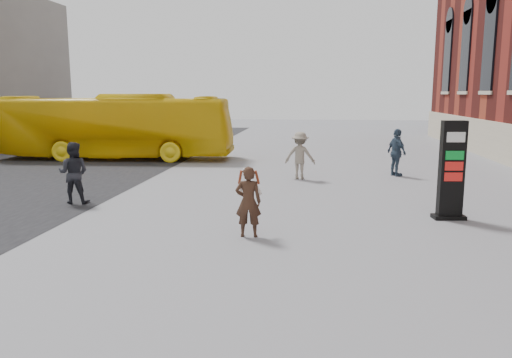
# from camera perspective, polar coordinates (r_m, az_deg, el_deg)

# --- Properties ---
(ground) EXTENTS (100.00, 100.00, 0.00)m
(ground) POSITION_cam_1_polar(r_m,az_deg,el_deg) (11.01, 1.00, -6.70)
(ground) COLOR #9E9EA3
(info_pylon) EXTENTS (0.83, 0.48, 2.47)m
(info_pylon) POSITION_cam_1_polar(r_m,az_deg,el_deg) (13.27, 21.45, 0.91)
(info_pylon) COLOR black
(info_pylon) RESTS_ON ground
(woman) EXTENTS (0.62, 0.57, 1.56)m
(woman) POSITION_cam_1_polar(r_m,az_deg,el_deg) (10.90, -0.89, -2.51)
(woman) COLOR #351F17
(woman) RESTS_ON ground
(bus) EXTENTS (11.23, 3.12, 3.10)m
(bus) POSITION_cam_1_polar(r_m,az_deg,el_deg) (24.89, -15.77, 5.79)
(bus) COLOR yellow
(bus) RESTS_ON road
(pedestrian_a) EXTENTS (0.93, 0.77, 1.76)m
(pedestrian_a) POSITION_cam_1_polar(r_m,az_deg,el_deg) (15.14, -20.13, 0.66)
(pedestrian_a) COLOR #212329
(pedestrian_a) RESTS_ON ground
(pedestrian_b) EXTENTS (1.21, 0.81, 1.74)m
(pedestrian_b) POSITION_cam_1_polar(r_m,az_deg,el_deg) (18.36, 5.05, 2.69)
(pedestrian_b) COLOR gray
(pedestrian_b) RESTS_ON ground
(pedestrian_c) EXTENTS (0.87, 1.14, 1.80)m
(pedestrian_c) POSITION_cam_1_polar(r_m,az_deg,el_deg) (19.69, 15.78, 2.93)
(pedestrian_c) COLOR #374A5F
(pedestrian_c) RESTS_ON ground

